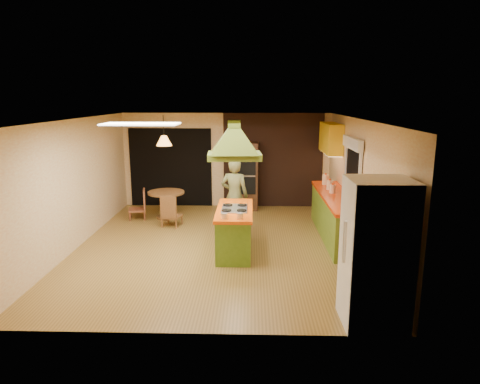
{
  "coord_description": "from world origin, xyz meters",
  "views": [
    {
      "loc": [
        0.69,
        -8.09,
        2.91
      ],
      "look_at": [
        0.47,
        -0.2,
        1.15
      ],
      "focal_mm": 32.0,
      "sensor_mm": 36.0,
      "label": 1
    }
  ],
  "objects_px": {
    "man": "(235,196)",
    "canister_large": "(325,180)",
    "dining_table": "(166,200)",
    "kitchen_island": "(235,230)",
    "refrigerator": "(376,253)",
    "wall_oven": "(247,176)"
  },
  "relations": [
    {
      "from": "wall_oven",
      "to": "dining_table",
      "type": "relative_size",
      "value": 2.0
    },
    {
      "from": "dining_table",
      "to": "canister_large",
      "type": "height_order",
      "value": "canister_large"
    },
    {
      "from": "kitchen_island",
      "to": "wall_oven",
      "type": "xyz_separation_m",
      "value": [
        0.19,
        3.24,
        0.45
      ]
    },
    {
      "from": "canister_large",
      "to": "kitchen_island",
      "type": "bearing_deg",
      "value": -135.39
    },
    {
      "from": "man",
      "to": "canister_large",
      "type": "xyz_separation_m",
      "value": [
        2.08,
        0.82,
        0.21
      ]
    },
    {
      "from": "kitchen_island",
      "to": "wall_oven",
      "type": "height_order",
      "value": "wall_oven"
    },
    {
      "from": "wall_oven",
      "to": "dining_table",
      "type": "bearing_deg",
      "value": -151.33
    },
    {
      "from": "kitchen_island",
      "to": "dining_table",
      "type": "distance_m",
      "value": 2.87
    },
    {
      "from": "dining_table",
      "to": "kitchen_island",
      "type": "bearing_deg",
      "value": -52.19
    },
    {
      "from": "kitchen_island",
      "to": "canister_large",
      "type": "relative_size",
      "value": 7.46
    },
    {
      "from": "man",
      "to": "refrigerator",
      "type": "height_order",
      "value": "refrigerator"
    },
    {
      "from": "refrigerator",
      "to": "dining_table",
      "type": "xyz_separation_m",
      "value": [
        -3.68,
        4.87,
        -0.5
      ]
    },
    {
      "from": "man",
      "to": "dining_table",
      "type": "relative_size",
      "value": 1.86
    },
    {
      "from": "man",
      "to": "refrigerator",
      "type": "distance_m",
      "value": 4.27
    },
    {
      "from": "refrigerator",
      "to": "wall_oven",
      "type": "relative_size",
      "value": 1.09
    },
    {
      "from": "canister_large",
      "to": "man",
      "type": "bearing_deg",
      "value": -158.6
    },
    {
      "from": "man",
      "to": "wall_oven",
      "type": "xyz_separation_m",
      "value": [
        0.24,
        2.05,
        0.06
      ]
    },
    {
      "from": "refrigerator",
      "to": "dining_table",
      "type": "relative_size",
      "value": 2.18
    },
    {
      "from": "kitchen_island",
      "to": "dining_table",
      "type": "relative_size",
      "value": 1.91
    },
    {
      "from": "man",
      "to": "canister_large",
      "type": "height_order",
      "value": "man"
    },
    {
      "from": "man",
      "to": "kitchen_island",
      "type": "bearing_deg",
      "value": 103.66
    },
    {
      "from": "kitchen_island",
      "to": "man",
      "type": "distance_m",
      "value": 1.25
    }
  ]
}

